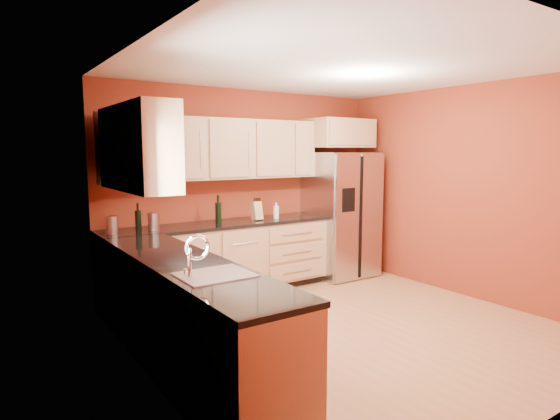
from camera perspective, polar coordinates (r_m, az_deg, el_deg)
name	(u,v)px	position (r m, az deg, el deg)	size (l,w,h in m)	color
floor	(345,328)	(4.97, 7.89, -14.08)	(4.00, 4.00, 0.00)	#A87241
ceiling	(349,66)	(4.71, 8.45, 16.93)	(4.00, 4.00, 0.00)	silver
wall_back	(246,189)	(6.28, -4.15, 2.62)	(4.00, 0.04, 2.60)	maroon
wall_front	(560,230)	(3.46, 30.93, -2.09)	(4.00, 0.04, 2.60)	maroon
wall_left	(147,218)	(3.65, -15.88, -0.92)	(0.04, 4.00, 2.60)	maroon
wall_right	(469,192)	(6.18, 22.08, 2.04)	(0.04, 4.00, 2.60)	maroon
base_cabinets_back	(220,261)	(5.90, -7.28, -6.18)	(2.90, 0.60, 0.88)	#A87B51
base_cabinets_left	(188,320)	(3.96, -11.20, -13.02)	(0.60, 2.80, 0.88)	#A87B51
countertop_back	(220,225)	(5.80, -7.31, -1.78)	(2.90, 0.62, 0.04)	black
countertop_left	(187,264)	(3.83, -11.23, -6.51)	(0.62, 2.80, 0.04)	black
upper_cabinets_back	(235,149)	(6.00, -5.50, 7.41)	(2.30, 0.33, 0.75)	#A87B51
upper_cabinets_left	(137,148)	(4.35, -17.04, 7.24)	(0.33, 1.35, 0.75)	#A87B51
corner_upper_cabinet	(125,149)	(5.31, -18.33, 7.12)	(0.62, 0.33, 0.75)	#A87B51
over_fridge_cabinet	(338,133)	(6.81, 7.12, 9.25)	(0.92, 0.60, 0.40)	#A87B51
refrigerator	(340,214)	(6.81, 7.38, -0.54)	(0.90, 0.75, 1.78)	#BBBBC0
window	(173,189)	(3.16, -12.86, 2.53)	(0.03, 0.90, 1.00)	white
sink_faucet	(215,255)	(3.34, -7.97, -5.44)	(0.50, 0.42, 0.30)	silver
canister_left	(112,225)	(5.30, -19.81, -1.72)	(0.12, 0.12, 0.19)	#BBBBC0
canister_right	(153,222)	(5.41, -15.17, -1.37)	(0.12, 0.12, 0.19)	#BBBBC0
wine_bottle_a	(218,209)	(5.82, -7.53, 0.14)	(0.08, 0.08, 0.34)	black
wine_bottle_b	(138,217)	(5.45, -16.91, -0.78)	(0.07, 0.07, 0.30)	black
knife_block	(257,211)	(5.99, -2.88, -0.12)	(0.12, 0.11, 0.23)	tan
soap_dispenser	(276,211)	(6.13, -0.48, -0.07)	(0.07, 0.07, 0.21)	white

